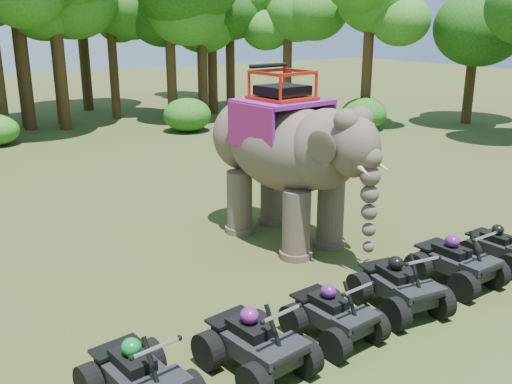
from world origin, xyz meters
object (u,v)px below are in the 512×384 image
(atv_1, at_px, (256,335))
(atv_2, at_px, (334,307))
(atv_3, at_px, (400,279))
(atv_5, at_px, (502,241))
(elephant, at_px, (284,156))
(atv_0, at_px, (138,368))
(atv_4, at_px, (457,255))

(atv_1, xyz_separation_m, atv_2, (1.72, 0.07, -0.06))
(atv_3, xyz_separation_m, atv_5, (3.61, 0.17, -0.07))
(elephant, bearing_deg, atv_0, -148.92)
(elephant, xyz_separation_m, atv_2, (-2.15, -4.42, -1.61))
(atv_2, bearing_deg, atv_3, -2.03)
(elephant, distance_m, atv_2, 5.17)
(elephant, height_order, atv_3, elephant)
(atv_1, xyz_separation_m, atv_3, (3.49, 0.14, -0.01))
(atv_0, relative_size, atv_3, 0.99)
(atv_4, bearing_deg, atv_0, 178.99)
(elephant, bearing_deg, atv_1, -136.04)
(atv_1, bearing_deg, atv_0, 166.24)
(atv_2, relative_size, atv_4, 0.92)
(atv_0, relative_size, atv_1, 0.98)
(atv_2, bearing_deg, elephant, 59.82)
(atv_3, distance_m, atv_4, 1.90)
(atv_4, xyz_separation_m, atv_5, (1.71, 0.06, -0.08))
(atv_0, bearing_deg, atv_3, -7.62)
(elephant, bearing_deg, atv_3, -100.28)
(atv_0, bearing_deg, atv_2, -9.10)
(atv_1, height_order, atv_4, atv_1)
(elephant, height_order, atv_2, elephant)
(atv_0, relative_size, atv_5, 1.11)
(atv_5, bearing_deg, atv_2, 179.77)
(elephant, relative_size, atv_5, 3.31)
(atv_0, xyz_separation_m, atv_5, (9.02, 0.09, -0.06))
(atv_4, bearing_deg, atv_1, -178.55)
(atv_1, relative_size, atv_5, 1.13)
(atv_3, bearing_deg, atv_0, -172.52)
(elephant, height_order, atv_4, elephant)
(atv_0, distance_m, atv_1, 1.94)
(atv_5, bearing_deg, atv_0, 177.78)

